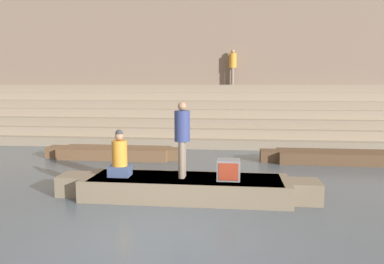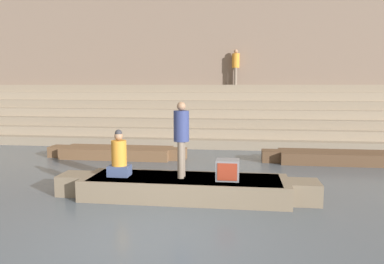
% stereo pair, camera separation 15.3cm
% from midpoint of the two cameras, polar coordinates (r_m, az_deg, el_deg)
% --- Properties ---
extents(ground_plane, '(120.00, 120.00, 0.00)m').
position_cam_midpoint_polar(ground_plane, '(6.61, -5.72, -15.75)').
color(ground_plane, '#4C5660').
extents(ghat_steps, '(36.00, 4.12, 2.61)m').
position_cam_midpoint_polar(ghat_steps, '(17.64, 2.97, 1.74)').
color(ghat_steps, gray).
rests_on(ghat_steps, ground).
extents(back_wall, '(34.20, 1.28, 9.11)m').
position_cam_midpoint_polar(back_wall, '(19.72, 3.55, 12.76)').
color(back_wall, '#7F6B5B').
rests_on(back_wall, ground).
extents(rowboat_main, '(5.97, 1.48, 0.48)m').
position_cam_midpoint_polar(rowboat_main, '(8.66, -0.56, -8.37)').
color(rowboat_main, '#756651').
rests_on(rowboat_main, ground).
extents(person_standing, '(0.35, 0.35, 1.72)m').
position_cam_midpoint_polar(person_standing, '(8.45, -1.11, -0.34)').
color(person_standing, '#756656').
rests_on(person_standing, rowboat_main).
extents(person_rowing, '(0.49, 0.38, 1.08)m').
position_cam_midpoint_polar(person_rowing, '(8.81, -10.56, -3.85)').
color(person_rowing, '#3D4C75').
rests_on(person_rowing, rowboat_main).
extents(tv_set, '(0.51, 0.43, 0.46)m').
position_cam_midpoint_polar(tv_set, '(8.36, 5.97, -5.76)').
color(tv_set, slate).
rests_on(tv_set, rowboat_main).
extents(moored_boat_shore, '(4.98, 1.21, 0.38)m').
position_cam_midpoint_polar(moored_boat_shore, '(13.63, -11.03, -3.03)').
color(moored_boat_shore, brown).
rests_on(moored_boat_shore, ground).
extents(moored_boat_distant, '(5.40, 1.21, 0.38)m').
position_cam_midpoint_polar(moored_boat_distant, '(13.46, 22.51, -3.57)').
color(moored_boat_distant, brown).
rests_on(moored_boat_distant, ground).
extents(mooring_post, '(0.13, 0.13, 1.03)m').
position_cam_midpoint_polar(mooring_post, '(10.87, -10.49, -3.92)').
color(mooring_post, brown).
rests_on(mooring_post, ground).
extents(person_on_steps, '(0.36, 0.36, 1.71)m').
position_cam_midpoint_polar(person_on_steps, '(18.71, 6.92, 10.17)').
color(person_on_steps, '#756656').
rests_on(person_on_steps, ghat_steps).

